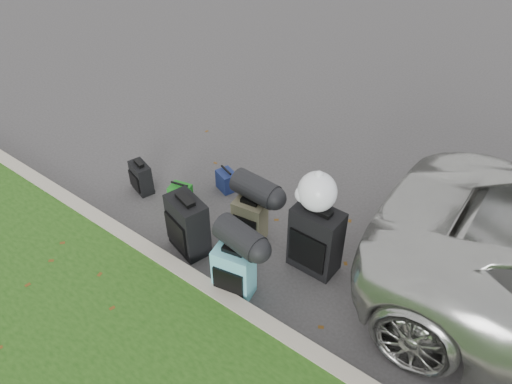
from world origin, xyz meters
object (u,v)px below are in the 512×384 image
Objects in this scene: suitcase_small_black at (141,177)px; tote_green at (181,196)px; suitcase_large_black_left at (188,225)px; tote_navy at (227,181)px; suitcase_teal at (234,272)px; suitcase_olive at (250,220)px; suitcase_large_black_right at (316,240)px.

tote_green is at bearing 25.69° from suitcase_small_black.
tote_navy is at bearing 123.86° from suitcase_large_black_left.
suitcase_small_black is at bearing 151.71° from suitcase_teal.
suitcase_teal reaches higher than tote_green.
tote_green is (0.64, 0.10, -0.06)m from suitcase_small_black.
suitcase_olive is at bearing -10.56° from tote_green.
suitcase_small_black is at bearing -121.99° from tote_navy.
suitcase_teal is 2.01× the size of tote_green.
suitcase_olive is 1.00m from tote_navy.
suitcase_large_black_left is 0.75m from suitcase_olive.
suitcase_olive is 0.90m from suitcase_large_black_right.
suitcase_small_black is 2.23m from suitcase_teal.
suitcase_teal is (0.40, -0.79, 0.04)m from suitcase_olive.
tote_navy is at bearing 137.91° from suitcase_olive.
suitcase_olive is at bearing 68.67° from suitcase_large_black_left.
tote_green reaches higher than tote_navy.
suitcase_small_black is 0.59× the size of suitcase_large_black_left.
suitcase_large_black_left is at bearing -135.32° from suitcase_olive.
suitcase_small_black is at bearing -174.88° from suitcase_large_black_right.
tote_green is (-1.50, 0.72, -0.15)m from suitcase_teal.
suitcase_large_black_left is 1.23m from tote_navy.
tote_green is (-1.99, -0.14, -0.26)m from suitcase_large_black_right.
suitcase_large_black_left is 1.49m from suitcase_large_black_right.
suitcase_teal is 1.67m from tote_green.
suitcase_large_black_right is at bearing 22.13° from suitcase_small_black.
suitcase_olive is 0.89m from suitcase_teal.
tote_navy is (-0.38, 1.15, -0.22)m from suitcase_large_black_left.
tote_green is at bearing 142.33° from suitcase_teal.
suitcase_large_black_left is 2.59× the size of tote_navy.
suitcase_small_black is 0.81× the size of suitcase_olive.
suitcase_large_black_left is at bearing -153.79° from suitcase_large_black_right.
suitcase_teal reaches higher than suitcase_small_black.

